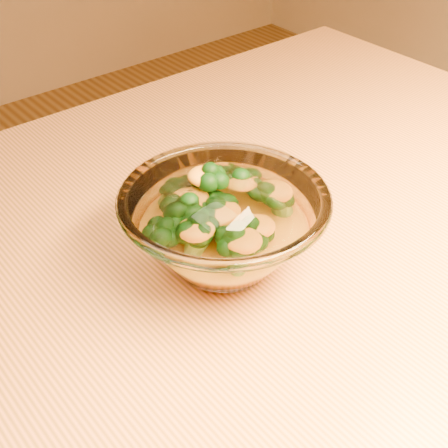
% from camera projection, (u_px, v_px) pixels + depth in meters
% --- Properties ---
extents(table, '(1.20, 0.80, 0.75)m').
position_uv_depth(table, '(188.00, 380.00, 0.60)').
color(table, '#D97C41').
rests_on(table, ground).
extents(glass_bowl, '(0.19, 0.19, 0.08)m').
position_uv_depth(glass_bowl, '(224.00, 228.00, 0.56)').
color(glass_bowl, white).
rests_on(glass_bowl, table).
extents(cheese_sauce, '(0.11, 0.11, 0.03)m').
position_uv_depth(cheese_sauce, '(224.00, 243.00, 0.57)').
color(cheese_sauce, orange).
rests_on(cheese_sauce, glass_bowl).
extents(broccoli_heap, '(0.14, 0.13, 0.07)m').
position_uv_depth(broccoli_heap, '(218.00, 214.00, 0.56)').
color(broccoli_heap, black).
rests_on(broccoli_heap, cheese_sauce).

